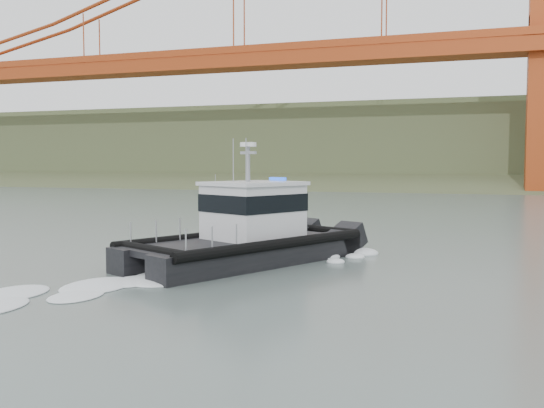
{
  "coord_description": "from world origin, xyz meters",
  "views": [
    {
      "loc": [
        9.68,
        -24.17,
        4.67
      ],
      "look_at": [
        -1.03,
        7.4,
        2.4
      ],
      "focal_mm": 40.0,
      "sensor_mm": 36.0,
      "label": 1
    }
  ],
  "objects": [
    {
      "name": "headlands",
      "position": [
        0.0,
        125.5,
        7.05
      ],
      "size": [
        500.0,
        105.36,
        27.12
      ],
      "color": "#384829",
      "rests_on": "ground"
    },
    {
      "name": "patrol_boat",
      "position": [
        -0.45,
        2.15,
        1.46
      ],
      "size": [
        9.19,
        12.67,
        5.82
      ],
      "rotation": [
        0.0,
        0.0,
        -0.46
      ],
      "color": "black",
      "rests_on": "ground"
    },
    {
      "name": "ground",
      "position": [
        0.0,
        0.0,
        0.0
      ],
      "size": [
        400.0,
        400.0,
        0.0
      ],
      "primitive_type": "plane",
      "color": "#51605B",
      "rests_on": "ground"
    },
    {
      "name": "motorboat",
      "position": [
        -24.89,
        53.32,
        0.79
      ],
      "size": [
        2.4,
        5.93,
        3.19
      ],
      "rotation": [
        0.0,
        0.0,
        -0.08
      ],
      "color": "white",
      "rests_on": "ground"
    }
  ]
}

